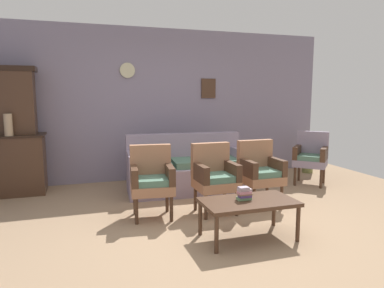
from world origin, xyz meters
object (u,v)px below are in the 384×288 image
at_px(armchair_near_cabinet, 260,170).
at_px(coffee_table, 248,204).
at_px(armchair_by_doorway, 152,178).
at_px(floral_couch, 187,171).
at_px(floor_vase_by_wall, 308,154).
at_px(wingback_chair_by_fireplace, 311,155).
at_px(book_stack_on_table, 244,194).
at_px(side_cabinet, 6,165).
at_px(armchair_near_couch_end, 214,175).
at_px(vase_on_cabinet, 8,125).

relative_size(armchair_near_cabinet, coffee_table, 0.90).
height_order(armchair_by_doorway, armchair_near_cabinet, same).
distance_m(floral_couch, floor_vase_by_wall, 2.72).
bearing_deg(wingback_chair_by_fireplace, book_stack_on_table, -140.56).
bearing_deg(side_cabinet, floral_couch, -13.14).
xyz_separation_m(floral_couch, wingback_chair_by_fireplace, (2.15, -0.24, 0.17)).
height_order(armchair_near_cabinet, book_stack_on_table, armchair_near_cabinet).
bearing_deg(coffee_table, wingback_chair_by_fireplace, 40.31).
bearing_deg(armchair_near_cabinet, book_stack_on_table, -126.44).
height_order(armchair_near_cabinet, coffee_table, armchair_near_cabinet).
distance_m(floral_couch, book_stack_on_table, 2.00).
xyz_separation_m(armchair_near_couch_end, armchair_near_cabinet, (0.71, 0.08, 0.00)).
bearing_deg(armchair_by_doorway, armchair_near_cabinet, -0.03).
bearing_deg(armchair_near_couch_end, wingback_chair_by_fireplace, 22.12).
bearing_deg(floor_vase_by_wall, coffee_table, -135.66).
bearing_deg(vase_on_cabinet, side_cabinet, 118.26).
relative_size(vase_on_cabinet, book_stack_on_table, 2.09).
bearing_deg(coffee_table, armchair_near_couch_end, 91.79).
bearing_deg(floral_couch, wingback_chair_by_fireplace, -6.35).
xyz_separation_m(floral_couch, book_stack_on_table, (0.02, -1.99, 0.16)).
bearing_deg(armchair_near_cabinet, armchair_by_doorway, 179.97).
distance_m(armchair_by_doorway, armchair_near_cabinet, 1.52).
xyz_separation_m(wingback_chair_by_fireplace, book_stack_on_table, (-2.13, -1.75, -0.01)).
bearing_deg(side_cabinet, armchair_near_cabinet, -25.64).
xyz_separation_m(side_cabinet, book_stack_on_table, (2.73, -2.62, 0.02)).
bearing_deg(floor_vase_by_wall, vase_on_cabinet, -179.13).
xyz_separation_m(armchair_near_couch_end, floor_vase_by_wall, (2.63, 1.63, -0.14)).
height_order(vase_on_cabinet, floral_couch, vase_on_cabinet).
height_order(book_stack_on_table, floor_vase_by_wall, floor_vase_by_wall).
distance_m(armchair_near_couch_end, book_stack_on_table, 0.89).
distance_m(vase_on_cabinet, armchair_near_cabinet, 3.71).
bearing_deg(book_stack_on_table, armchair_near_cabinet, 53.56).
bearing_deg(armchair_near_couch_end, coffee_table, -88.21).
xyz_separation_m(vase_on_cabinet, armchair_by_doorway, (1.83, -1.47, -0.59)).
bearing_deg(wingback_chair_by_fireplace, armchair_near_couch_end, -157.88).
bearing_deg(armchair_near_cabinet, coffee_table, -124.31).
distance_m(wingback_chair_by_fireplace, floor_vase_by_wall, 0.94).
relative_size(floral_couch, wingback_chair_by_fireplace, 2.16).
xyz_separation_m(armchair_near_cabinet, book_stack_on_table, (-0.72, -0.97, -0.01)).
bearing_deg(floral_couch, side_cabinet, 166.86).
xyz_separation_m(armchair_near_cabinet, coffee_table, (-0.68, -0.99, -0.12)).
xyz_separation_m(wingback_chair_by_fireplace, floor_vase_by_wall, (0.51, 0.77, -0.14)).
height_order(vase_on_cabinet, floor_vase_by_wall, vase_on_cabinet).
relative_size(vase_on_cabinet, floor_vase_by_wall, 0.45).
xyz_separation_m(vase_on_cabinet, floor_vase_by_wall, (5.28, 0.08, -0.73)).
bearing_deg(armchair_by_doorway, wingback_chair_by_fireplace, 14.91).
bearing_deg(wingback_chair_by_fireplace, armchair_near_cabinet, -151.06).
height_order(vase_on_cabinet, armchair_near_cabinet, vase_on_cabinet).
relative_size(armchair_by_doorway, armchair_near_couch_end, 1.00).
bearing_deg(coffee_table, armchair_by_doorway, 130.29).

